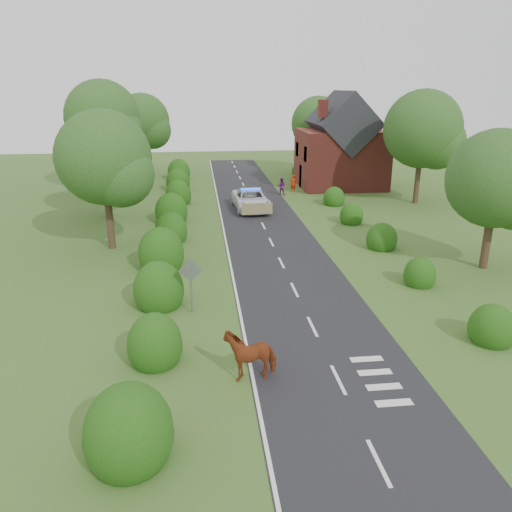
{
  "coord_description": "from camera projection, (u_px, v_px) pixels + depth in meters",
  "views": [
    {
      "loc": [
        -4.5,
        -18.37,
        9.55
      ],
      "look_at": [
        -1.73,
        5.63,
        1.3
      ],
      "focal_mm": 35.0,
      "sensor_mm": 36.0,
      "label": 1
    }
  ],
  "objects": [
    {
      "name": "tree_left_a",
      "position": [
        108.0,
        162.0,
        29.21
      ],
      "size": [
        5.74,
        5.6,
        8.38
      ],
      "color": "#332316",
      "rests_on": "ground"
    },
    {
      "name": "road",
      "position": [
        265.0,
        230.0,
        34.94
      ],
      "size": [
        6.0,
        70.0,
        0.02
      ],
      "primitive_type": "cube",
      "color": "black",
      "rests_on": "ground"
    },
    {
      "name": "tree_right_a",
      "position": [
        502.0,
        183.0,
        26.04
      ],
      "size": [
        5.33,
        5.2,
        7.56
      ],
      "color": "#332316",
      "rests_on": "ground"
    },
    {
      "name": "road_markings",
      "position": [
        245.0,
        239.0,
        32.81
      ],
      "size": [
        4.96,
        70.0,
        0.01
      ],
      "color": "white",
      "rests_on": "road"
    },
    {
      "name": "pedestrian_red",
      "position": [
        293.0,
        183.0,
        47.31
      ],
      "size": [
        0.68,
        0.55,
        1.62
      ],
      "primitive_type": "imported",
      "rotation": [
        0.0,
        0.0,
        3.46
      ],
      "color": "red",
      "rests_on": "ground"
    },
    {
      "name": "police_van",
      "position": [
        251.0,
        200.0,
        40.48
      ],
      "size": [
        2.97,
        5.94,
        1.75
      ],
      "rotation": [
        0.0,
        0.0,
        0.06
      ],
      "color": "white",
      "rests_on": "ground"
    },
    {
      "name": "pedestrian_purple",
      "position": [
        281.0,
        186.0,
        45.96
      ],
      "size": [
        0.88,
        0.76,
        1.57
      ],
      "primitive_type": "imported",
      "rotation": [
        0.0,
        0.0,
        2.91
      ],
      "color": "#5D1463",
      "rests_on": "ground"
    },
    {
      "name": "hedgerow_left",
      "position": [
        168.0,
        236.0,
        30.89
      ],
      "size": [
        2.75,
        50.41,
        3.0
      ],
      "color": "#114B11",
      "rests_on": "ground"
    },
    {
      "name": "hedgerow_right",
      "position": [
        375.0,
        234.0,
        31.92
      ],
      "size": [
        2.1,
        45.78,
        2.1
      ],
      "color": "#114B11",
      "rests_on": "ground"
    },
    {
      "name": "ground",
      "position": [
        312.0,
        327.0,
        20.84
      ],
      "size": [
        120.0,
        120.0,
        0.0
      ],
      "primitive_type": "plane",
      "color": "#4B6527"
    },
    {
      "name": "tree_left_b",
      "position": [
        105.0,
        151.0,
        36.66
      ],
      "size": [
        5.74,
        5.6,
        8.07
      ],
      "color": "#332316",
      "rests_on": "ground"
    },
    {
      "name": "tree_left_d",
      "position": [
        145.0,
        123.0,
        55.37
      ],
      "size": [
        6.15,
        6.0,
        8.89
      ],
      "color": "#332316",
      "rests_on": "ground"
    },
    {
      "name": "cow",
      "position": [
        250.0,
        356.0,
        17.18
      ],
      "size": [
        2.16,
        1.33,
        1.44
      ],
      "primitive_type": "imported",
      "rotation": [
        0.0,
        0.0,
        -1.44
      ],
      "color": "brown",
      "rests_on": "ground"
    },
    {
      "name": "house",
      "position": [
        341.0,
        148.0,
        48.85
      ],
      "size": [
        8.0,
        7.4,
        9.17
      ],
      "color": "maroon",
      "rests_on": "ground"
    },
    {
      "name": "tree_right_c",
      "position": [
        321.0,
        126.0,
        55.7
      ],
      "size": [
        6.15,
        6.0,
        8.58
      ],
      "color": "#332316",
      "rests_on": "ground"
    },
    {
      "name": "road_sign",
      "position": [
        191.0,
        278.0,
        21.65
      ],
      "size": [
        1.06,
        0.08,
        2.53
      ],
      "color": "gray",
      "rests_on": "ground"
    },
    {
      "name": "tree_left_c",
      "position": [
        106.0,
        121.0,
        45.4
      ],
      "size": [
        6.97,
        6.8,
        10.22
      ],
      "color": "#332316",
      "rests_on": "ground"
    },
    {
      "name": "tree_right_b",
      "position": [
        427.0,
        132.0,
        41.0
      ],
      "size": [
        6.56,
        6.4,
        9.4
      ],
      "color": "#332316",
      "rests_on": "ground"
    }
  ]
}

